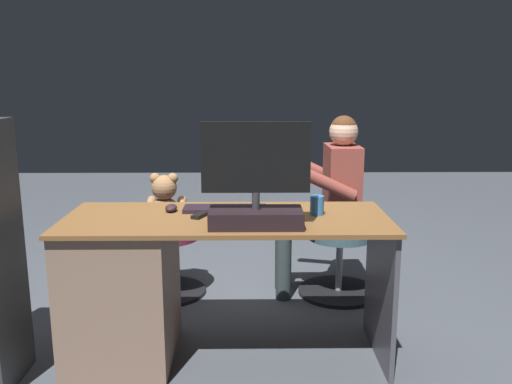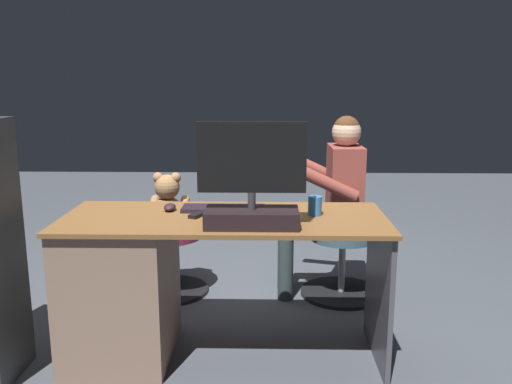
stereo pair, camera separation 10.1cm
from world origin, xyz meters
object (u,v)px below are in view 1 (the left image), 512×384
(office_chair_teddy, at_px, (167,255))
(visitor_chair, at_px, (339,257))
(teddy_bear, at_px, (165,204))
(computer_mouse, at_px, (171,208))
(cup, at_px, (317,205))
(person, at_px, (329,193))
(keyboard, at_px, (225,209))
(desk, at_px, (142,284))
(tv_remote, at_px, (202,214))
(monitor, at_px, (256,195))

(office_chair_teddy, height_order, visitor_chair, same)
(office_chair_teddy, relative_size, teddy_bear, 1.36)
(computer_mouse, relative_size, cup, 1.01)
(person, bearing_deg, keyboard, 47.16)
(desk, xyz_separation_m, cup, (-0.87, -0.04, 0.39))
(computer_mouse, bearing_deg, tv_remote, 149.78)
(keyboard, relative_size, computer_mouse, 4.38)
(cup, bearing_deg, person, -102.56)
(desk, bearing_deg, visitor_chair, -144.60)
(computer_mouse, bearing_deg, monitor, 146.87)
(cup, relative_size, visitor_chair, 0.18)
(cup, height_order, office_chair_teddy, cup)
(monitor, xyz_separation_m, tv_remote, (0.26, -0.18, -0.14))
(teddy_bear, height_order, person, person)
(office_chair_teddy, distance_m, visitor_chair, 1.13)
(teddy_bear, distance_m, visitor_chair, 1.18)
(cup, height_order, person, person)
(keyboard, bearing_deg, monitor, 117.89)
(desk, height_order, computer_mouse, computer_mouse)
(desk, height_order, office_chair_teddy, desk)
(person, bearing_deg, office_chair_teddy, -0.79)
(desk, height_order, monitor, monitor)
(desk, xyz_separation_m, tv_remote, (-0.31, -0.02, 0.35))
(keyboard, relative_size, office_chair_teddy, 0.84)
(monitor, height_order, tv_remote, monitor)
(desk, relative_size, teddy_bear, 4.31)
(tv_remote, bearing_deg, person, -108.53)
(keyboard, distance_m, teddy_bear, 0.83)
(keyboard, bearing_deg, desk, 16.61)
(monitor, height_order, keyboard, monitor)
(visitor_chair, bearing_deg, tv_remote, 43.84)
(computer_mouse, xyz_separation_m, person, (-0.90, -0.69, -0.07))
(desk, distance_m, keyboard, 0.56)
(cup, distance_m, office_chair_teddy, 1.28)
(cup, distance_m, tv_remote, 0.57)
(desk, height_order, keyboard, keyboard)
(teddy_bear, bearing_deg, office_chair_teddy, 90.00)
(monitor, distance_m, visitor_chair, 1.28)
(monitor, bearing_deg, office_chair_teddy, -59.86)
(monitor, relative_size, cup, 5.15)
(tv_remote, distance_m, person, 1.08)
(desk, height_order, visitor_chair, desk)
(monitor, relative_size, person, 0.42)
(monitor, distance_m, person, 1.10)
(monitor, distance_m, office_chair_teddy, 1.29)
(keyboard, relative_size, tv_remote, 2.80)
(keyboard, xyz_separation_m, computer_mouse, (0.27, 0.01, 0.01))
(office_chair_teddy, height_order, person, person)
(computer_mouse, relative_size, person, 0.08)
(tv_remote, relative_size, office_chair_teddy, 0.30)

